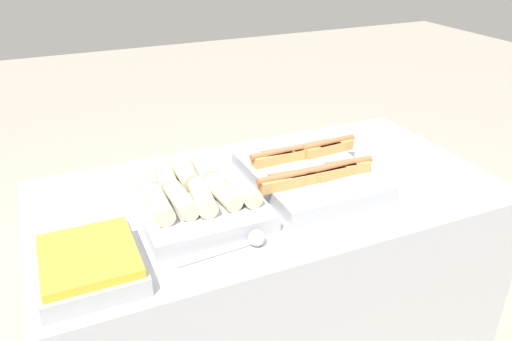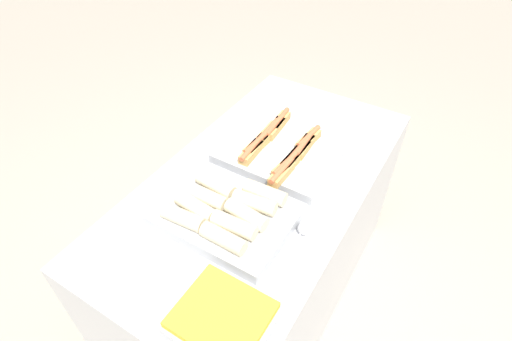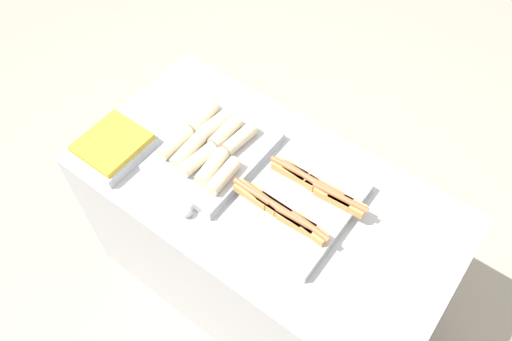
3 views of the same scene
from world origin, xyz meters
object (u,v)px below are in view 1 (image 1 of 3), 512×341
object	(u,v)px
tray_wraps	(193,194)
serving_spoon_near	(250,241)
tray_hotdogs	(309,171)
tray_side_front	(90,264)

from	to	relation	value
tray_wraps	serving_spoon_near	xyz separation A→B (m)	(0.08, -0.27, -0.02)
tray_hotdogs	serving_spoon_near	world-z (taller)	tray_hotdogs
tray_hotdogs	tray_wraps	xyz separation A→B (m)	(-0.41, -0.00, 0.01)
tray_hotdogs	serving_spoon_near	distance (m)	0.43
tray_side_front	serving_spoon_near	xyz separation A→B (m)	(0.41, -0.05, -0.02)
tray_wraps	serving_spoon_near	world-z (taller)	tray_wraps
tray_wraps	serving_spoon_near	size ratio (longest dim) A/B	1.89
tray_side_front	serving_spoon_near	size ratio (longest dim) A/B	1.09
tray_hotdogs	serving_spoon_near	xyz separation A→B (m)	(-0.33, -0.27, -0.02)
tray_side_front	serving_spoon_near	distance (m)	0.41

